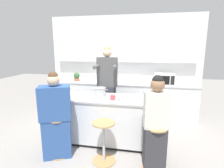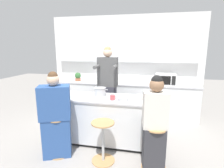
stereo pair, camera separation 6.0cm
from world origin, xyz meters
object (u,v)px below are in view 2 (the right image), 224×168
bar_stool_center (103,140)px  coffee_cup_near (112,97)px  person_wrapped_blanket (56,118)px  person_seated_near (154,127)px  bar_stool_rightmost (154,146)px  fruit_bowl (123,99)px  banana_bunch (160,102)px  potted_plant (78,77)px  microwave (165,79)px  kitchen_island (111,120)px  cooking_pot (100,92)px  bar_stool_leftmost (58,134)px  person_cooking (108,89)px

bar_stool_center → coffee_cup_near: coffee_cup_near is taller
person_wrapped_blanket → person_seated_near: 1.60m
bar_stool_rightmost → fruit_bowl: 0.93m
banana_bunch → potted_plant: bearing=143.5°
bar_stool_center → microwave: microwave is taller
fruit_bowl → kitchen_island: bearing=152.5°
cooking_pot → microwave: 1.89m
person_wrapped_blanket → potted_plant: bearing=80.1°
person_wrapped_blanket → fruit_bowl: bearing=2.9°
microwave → kitchen_island: bearing=-127.6°
bar_stool_leftmost → microwave: bearing=46.7°
cooking_pot → fruit_bowl: bearing=-24.1°
kitchen_island → person_seated_near: bearing=-38.7°
bar_stool_rightmost → coffee_cup_near: bearing=147.3°
person_wrapped_blanket → banana_bunch: (1.70, 0.48, 0.24)m
kitchen_island → bar_stool_leftmost: 1.01m
kitchen_island → bar_stool_rightmost: 1.02m
person_cooking → person_seated_near: person_cooking is taller
cooking_pot → person_wrapped_blanket: bearing=-127.8°
bar_stool_center → banana_bunch: banana_bunch is taller
kitchen_island → person_wrapped_blanket: bearing=-141.9°
bar_stool_leftmost → person_cooking: (0.60, 1.17, 0.56)m
cooking_pot → fruit_bowl: cooking_pot is taller
bar_stool_center → fruit_bowl: fruit_bowl is taller
bar_stool_center → person_wrapped_blanket: bearing=-179.5°
person_seated_near → microwave: (0.30, 2.05, 0.37)m
kitchen_island → banana_bunch: 1.02m
bar_stool_rightmost → person_wrapped_blanket: size_ratio=0.46×
coffee_cup_near → bar_stool_center: bearing=-96.0°
cooking_pot → banana_bunch: 1.16m
person_seated_near → cooking_pot: (-1.04, 0.73, 0.30)m
cooking_pot → person_seated_near: bearing=-35.0°
potted_plant → person_cooking: bearing=-39.3°
kitchen_island → coffee_cup_near: size_ratio=16.62×
person_seated_near → cooking_pot: person_seated_near is taller
bar_stool_center → potted_plant: 2.54m
bar_stool_leftmost → person_wrapped_blanket: size_ratio=0.46×
cooking_pot → banana_bunch: bearing=-12.0°
person_seated_near → banana_bunch: bearing=70.0°
banana_bunch → bar_stool_center: bearing=-151.8°
person_wrapped_blanket → person_seated_near: bearing=-22.7°
potted_plant → banana_bunch: bearing=-36.5°
kitchen_island → potted_plant: bearing=131.3°
coffee_cup_near → banana_bunch: (0.84, -0.02, -0.02)m
bar_stool_leftmost → banana_bunch: banana_bunch is taller
bar_stool_center → microwave: bearing=61.9°
bar_stool_center → coffee_cup_near: bearing=84.0°
person_wrapped_blanket → banana_bunch: size_ratio=7.98×
person_wrapped_blanket → microwave: size_ratio=2.96×
kitchen_island → coffee_cup_near: 0.51m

